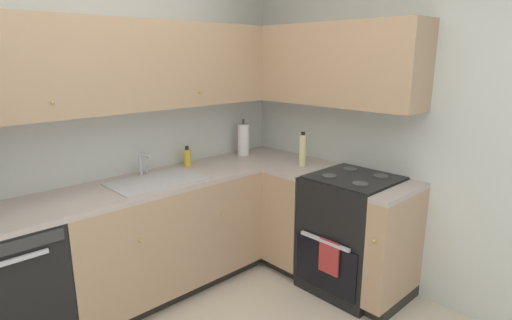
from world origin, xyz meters
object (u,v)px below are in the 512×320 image
object	(u,v)px
dishwasher	(6,291)
oil_bottle	(303,150)
soap_bottle	(187,157)
oven_range	(351,233)
paper_towel_roll	(243,139)

from	to	relation	value
dishwasher	oil_bottle	size ratio (longest dim) A/B	3.04
oil_bottle	soap_bottle	bearing A→B (deg)	136.60
soap_bottle	oil_bottle	size ratio (longest dim) A/B	0.59
oven_range	oil_bottle	bearing A→B (deg)	92.08
soap_bottle	oil_bottle	distance (m)	0.97
dishwasher	oil_bottle	bearing A→B (deg)	-12.60
oven_range	soap_bottle	size ratio (longest dim) A/B	6.26
oven_range	paper_towel_roll	bearing A→B (deg)	95.32
paper_towel_roll	oil_bottle	distance (m)	0.65
dishwasher	soap_bottle	world-z (taller)	soap_bottle
oil_bottle	dishwasher	bearing A→B (deg)	167.40
dishwasher	soap_bottle	xyz separation A→B (m)	(1.47, 0.18, 0.55)
paper_towel_roll	oil_bottle	world-z (taller)	paper_towel_roll
paper_towel_roll	oil_bottle	bearing A→B (deg)	-82.16
paper_towel_roll	soap_bottle	bearing A→B (deg)	178.14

